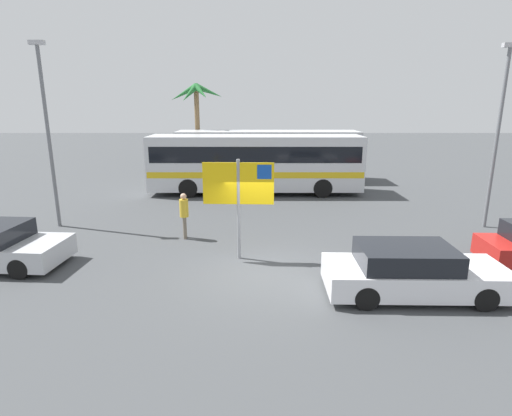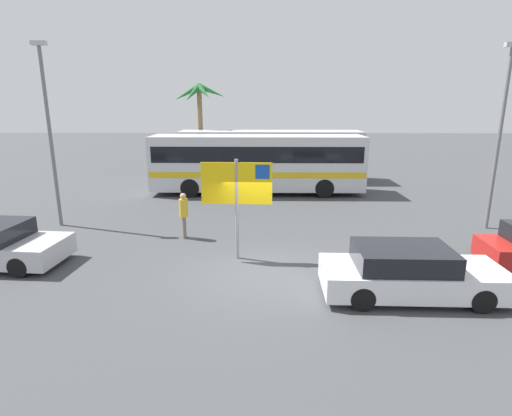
% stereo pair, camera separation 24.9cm
% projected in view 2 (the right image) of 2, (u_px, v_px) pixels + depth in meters
% --- Properties ---
extents(ground, '(120.00, 120.00, 0.00)m').
position_uv_depth(ground, '(263.00, 273.00, 11.82)').
color(ground, '#424447').
extents(bus_front_coach, '(11.51, 2.62, 3.17)m').
position_uv_depth(bus_front_coach, '(257.00, 161.00, 22.16)').
color(bus_front_coach, silver).
rests_on(bus_front_coach, ground).
extents(bus_rear_coach, '(11.51, 2.62, 3.17)m').
position_uv_depth(bus_rear_coach, '(270.00, 153.00, 25.86)').
color(bus_rear_coach, silver).
rests_on(bus_rear_coach, ground).
extents(ferry_sign, '(2.20, 0.14, 3.20)m').
position_uv_depth(ferry_sign, '(238.00, 187.00, 12.42)').
color(ferry_sign, gray).
rests_on(ferry_sign, ground).
extents(car_white, '(4.59, 1.90, 1.32)m').
position_uv_depth(car_white, '(409.00, 273.00, 10.29)').
color(car_white, silver).
rests_on(car_white, ground).
extents(pedestrian_by_bus, '(0.32, 0.32, 1.70)m').
position_uv_depth(pedestrian_by_bus, '(184.00, 212.00, 14.72)').
color(pedestrian_by_bus, '#706656').
rests_on(pedestrian_by_bus, ground).
extents(lamp_post_left_side, '(0.56, 0.20, 6.98)m').
position_uv_depth(lamp_post_left_side, '(500.00, 132.00, 15.22)').
color(lamp_post_left_side, slate).
rests_on(lamp_post_left_side, ground).
extents(lamp_post_right_side, '(0.56, 0.20, 7.08)m').
position_uv_depth(lamp_post_right_side, '(49.00, 130.00, 15.58)').
color(lamp_post_right_side, slate).
rests_on(lamp_post_right_side, ground).
extents(palm_tree_seaside, '(3.56, 3.29, 6.17)m').
position_uv_depth(palm_tree_seaside, '(200.00, 101.00, 26.63)').
color(palm_tree_seaside, brown).
rests_on(palm_tree_seaside, ground).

